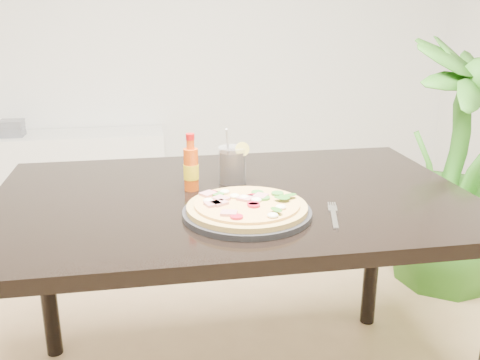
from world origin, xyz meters
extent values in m
plane|color=white|center=(0.00, 2.25, 1.30)|extent=(4.00, 0.00, 4.00)
cube|color=black|center=(0.04, 0.00, 0.73)|extent=(1.40, 0.90, 0.04)
cylinder|color=black|center=(-0.60, 0.39, 0.35)|extent=(0.06, 0.06, 0.71)
cylinder|color=black|center=(0.68, 0.39, 0.35)|extent=(0.06, 0.06, 0.71)
cylinder|color=black|center=(0.05, -0.18, 0.76)|extent=(0.34, 0.34, 0.02)
cylinder|color=tan|center=(0.05, -0.18, 0.77)|extent=(0.32, 0.32, 0.01)
cylinder|color=#E6B764|center=(0.05, -0.18, 0.78)|extent=(0.28, 0.28, 0.01)
cube|color=tan|center=(0.10, -0.15, 0.79)|extent=(0.05, 0.05, 0.01)
cube|color=tan|center=(-0.01, -0.26, 0.79)|extent=(0.05, 0.04, 0.01)
cube|color=tan|center=(-0.01, -0.15, 0.79)|extent=(0.05, 0.05, 0.01)
cube|color=tan|center=(-0.04, -0.18, 0.79)|extent=(0.05, 0.04, 0.01)
cube|color=tan|center=(0.05, -0.16, 0.79)|extent=(0.05, 0.05, 0.01)
cube|color=tan|center=(-0.04, -0.10, 0.79)|extent=(0.05, 0.05, 0.01)
cube|color=tan|center=(-0.02, -0.18, 0.79)|extent=(0.05, 0.05, 0.01)
cylinder|color=#B7132B|center=(-0.03, -0.10, 0.79)|extent=(0.03, 0.03, 0.01)
cylinder|color=#B7132B|center=(0.06, -0.21, 0.79)|extent=(0.03, 0.03, 0.01)
cylinder|color=#B7132B|center=(0.08, -0.14, 0.79)|extent=(0.03, 0.03, 0.01)
cylinder|color=#B7132B|center=(0.01, -0.28, 0.79)|extent=(0.03, 0.03, 0.01)
cylinder|color=#B7132B|center=(0.06, -0.20, 0.79)|extent=(0.03, 0.03, 0.01)
cylinder|color=#B7132B|center=(0.07, -0.15, 0.79)|extent=(0.03, 0.03, 0.01)
cylinder|color=#37802A|center=(0.09, -0.12, 0.79)|extent=(0.03, 0.03, 0.01)
cylinder|color=#37802A|center=(-0.02, -0.11, 0.79)|extent=(0.03, 0.03, 0.01)
cylinder|color=#37802A|center=(0.15, -0.13, 0.79)|extent=(0.03, 0.03, 0.01)
cylinder|color=#37802A|center=(0.10, -0.16, 0.79)|extent=(0.03, 0.03, 0.01)
ellipsoid|color=white|center=(0.10, -0.29, 0.79)|extent=(0.03, 0.03, 0.01)
ellipsoid|color=white|center=(0.03, -0.14, 0.79)|extent=(0.03, 0.03, 0.01)
ellipsoid|color=white|center=(0.13, -0.24, 0.79)|extent=(0.03, 0.03, 0.01)
ellipsoid|color=white|center=(0.01, -0.10, 0.79)|extent=(0.03, 0.03, 0.01)
ellipsoid|color=white|center=(0.05, -0.15, 0.79)|extent=(0.03, 0.03, 0.01)
ellipsoid|color=white|center=(-0.05, -0.16, 0.79)|extent=(0.03, 0.03, 0.01)
ellipsoid|color=white|center=(0.08, -0.18, 0.79)|extent=(0.03, 0.03, 0.01)
ellipsoid|color=#2A6F1A|center=(0.11, -0.27, 0.80)|extent=(0.04, 0.05, 0.00)
ellipsoid|color=#2A6F1A|center=(0.17, -0.17, 0.80)|extent=(0.04, 0.03, 0.00)
ellipsoid|color=#2A6F1A|center=(0.14, -0.19, 0.80)|extent=(0.04, 0.04, 0.00)
ellipsoid|color=#2A6F1A|center=(0.15, -0.18, 0.80)|extent=(0.04, 0.05, 0.00)
cylinder|color=#DE4E0D|center=(-0.07, 0.06, 0.81)|extent=(0.06, 0.06, 0.13)
cylinder|color=yellow|center=(-0.07, 0.06, 0.81)|extent=(0.05, 0.05, 0.05)
cylinder|color=#DE4E0D|center=(-0.07, 0.06, 0.89)|extent=(0.02, 0.02, 0.03)
cylinder|color=red|center=(-0.07, 0.06, 0.91)|extent=(0.03, 0.03, 0.02)
cylinder|color=black|center=(0.06, 0.11, 0.80)|extent=(0.08, 0.08, 0.10)
cylinder|color=silver|center=(0.06, 0.11, 0.81)|extent=(0.09, 0.09, 0.11)
cylinder|color=#F2E059|center=(0.09, 0.09, 0.86)|extent=(0.04, 0.01, 0.04)
cylinder|color=#B2B2B7|center=(0.05, 0.12, 0.84)|extent=(0.03, 0.06, 0.17)
cube|color=silver|center=(0.27, -0.25, 0.75)|extent=(0.04, 0.12, 0.00)
cube|color=silver|center=(0.29, -0.18, 0.75)|extent=(0.03, 0.04, 0.00)
cube|color=silver|center=(0.29, -0.14, 0.75)|extent=(0.01, 0.03, 0.00)
cube|color=silver|center=(0.30, -0.15, 0.75)|extent=(0.01, 0.03, 0.00)
cube|color=silver|center=(0.30, -0.15, 0.75)|extent=(0.01, 0.03, 0.00)
cube|color=silver|center=(0.31, -0.15, 0.75)|extent=(0.01, 0.03, 0.00)
imported|color=#327A20|center=(1.20, 0.69, 0.58)|extent=(0.91, 0.91, 1.15)
cylinder|color=brown|center=(1.20, 0.69, 0.11)|extent=(0.28, 0.28, 0.22)
cube|color=white|center=(-0.80, 2.07, 0.25)|extent=(1.40, 0.34, 0.50)
cube|color=slate|center=(-1.05, 2.05, 0.51)|extent=(0.14, 0.12, 0.01)
cube|color=slate|center=(-1.05, 2.05, 0.52)|extent=(0.14, 0.12, 0.01)
cube|color=slate|center=(-1.05, 2.05, 0.53)|extent=(0.14, 0.12, 0.01)
cube|color=slate|center=(-1.05, 2.05, 0.54)|extent=(0.14, 0.12, 0.01)
cube|color=slate|center=(-1.05, 2.05, 0.55)|extent=(0.14, 0.12, 0.01)
cube|color=slate|center=(-1.05, 2.05, 0.56)|extent=(0.14, 0.12, 0.01)
cube|color=slate|center=(-1.05, 2.05, 0.57)|extent=(0.14, 0.12, 0.01)
cube|color=slate|center=(-1.05, 2.05, 0.58)|extent=(0.14, 0.12, 0.01)
cube|color=slate|center=(-1.05, 2.05, 0.59)|extent=(0.14, 0.12, 0.01)
cube|color=slate|center=(-1.05, 2.05, 0.60)|extent=(0.14, 0.12, 0.01)
camera|label=1|loc=(-0.19, -1.48, 1.27)|focal=40.00mm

